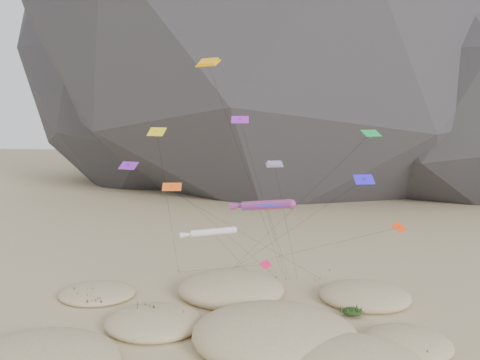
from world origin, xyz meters
TOP-DOWN VIEW (x-y plane):
  - ground at (0.00, 0.00)m, footprint 500.00×500.00m
  - dunes at (-0.73, 3.68)m, footprint 47.68×37.21m
  - dune_grass at (-0.26, 3.80)m, footprint 42.07×26.88m
  - kite_stakes at (2.03, 23.87)m, footprint 22.80×4.63m
  - rainbow_tube_kite at (1.77, 10.95)m, footprint 7.94×12.36m
  - white_tube_kite at (-4.52, 9.78)m, footprint 7.09×15.29m
  - orange_parafoil at (-4.95, 12.53)m, footprint 10.43×13.54m
  - multi_parafoil at (2.92, 12.45)m, footprint 4.23×10.95m
  - delta_kites at (1.40, 10.31)m, footprint 32.97×20.79m

SIDE VIEW (x-z plane):
  - ground at x=0.00m, z-range 0.00..0.00m
  - kite_stakes at x=2.03m, z-range 0.00..0.30m
  - dunes at x=-0.73m, z-range -1.49..3.09m
  - dune_grass at x=-0.26m, z-range 0.12..1.54m
  - white_tube_kite at x=-4.52m, z-range 4.65..15.30m
  - rainbow_tube_kite at x=1.77m, z-range 6.13..20.18m
  - delta_kites at x=1.40m, z-range 4.81..28.32m
  - multi_parafoil at x=2.92m, z-range 8.48..26.74m
  - orange_parafoil at x=-4.95m, z-range 14.27..44.58m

